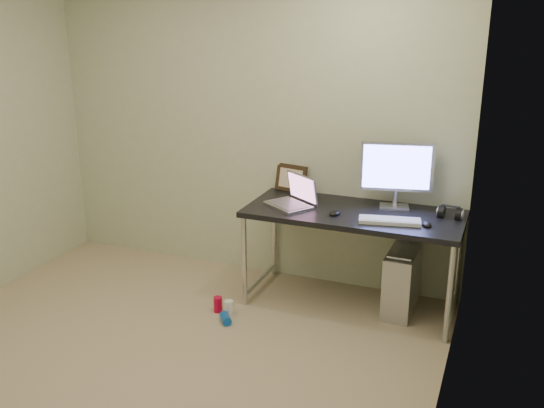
{
  "coord_description": "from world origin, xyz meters",
  "views": [
    {
      "loc": [
        1.97,
        -2.69,
        2.15
      ],
      "look_at": [
        0.47,
        1.06,
        0.85
      ],
      "focal_mm": 40.0,
      "sensor_mm": 36.0,
      "label": 1
    }
  ],
  "objects": [
    {
      "name": "picture_frame",
      "position": [
        0.37,
        1.72,
        0.86
      ],
      "size": [
        0.28,
        0.13,
        0.22
      ],
      "primitive_type": "cube",
      "rotation": [
        -0.21,
        0.0,
        -0.2
      ],
      "color": "black",
      "rests_on": "desk"
    },
    {
      "name": "cable_a",
      "position": [
        1.29,
        1.7,
        0.4
      ],
      "size": [
        0.01,
        0.16,
        0.69
      ],
      "primitive_type": "cylinder",
      "rotation": [
        0.21,
        0.0,
        0.0
      ],
      "color": "black",
      "rests_on": "ground"
    },
    {
      "name": "cable_b",
      "position": [
        1.38,
        1.68,
        0.38
      ],
      "size": [
        0.02,
        0.11,
        0.71
      ],
      "primitive_type": "cylinder",
      "rotation": [
        0.14,
        0.0,
        0.09
      ],
      "color": "black",
      "rests_on": "ground"
    },
    {
      "name": "monitor",
      "position": [
        1.23,
        1.6,
        1.04
      ],
      "size": [
        0.52,
        0.2,
        0.5
      ],
      "rotation": [
        0.0,
        0.0,
        0.22
      ],
      "color": "#B8B8BF",
      "rests_on": "desk"
    },
    {
      "name": "wall_right",
      "position": [
        1.75,
        0.0,
        1.25
      ],
      "size": [
        0.02,
        3.5,
        2.5
      ],
      "primitive_type": "cube",
      "color": "beige",
      "rests_on": "ground"
    },
    {
      "name": "desk",
      "position": [
        0.97,
        1.41,
        0.67
      ],
      "size": [
        1.57,
        0.69,
        0.75
      ],
      "color": "black",
      "rests_on": "ground"
    },
    {
      "name": "can_blue",
      "position": [
        0.21,
        0.79,
        0.03
      ],
      "size": [
        0.13,
        0.13,
        0.07
      ],
      "primitive_type": "cylinder",
      "rotation": [
        1.57,
        0.0,
        0.68
      ],
      "color": "blue",
      "rests_on": "ground"
    },
    {
      "name": "keyboard",
      "position": [
        1.26,
        1.26,
        0.76
      ],
      "size": [
        0.44,
        0.22,
        0.03
      ],
      "primitive_type": "cube",
      "rotation": [
        0.0,
        0.0,
        0.2
      ],
      "color": "silver",
      "rests_on": "desk"
    },
    {
      "name": "headphones",
      "position": [
        1.63,
        1.53,
        0.78
      ],
      "size": [
        0.17,
        0.1,
        0.11
      ],
      "rotation": [
        0.0,
        0.0,
        -0.1
      ],
      "color": "black",
      "rests_on": "desk"
    },
    {
      "name": "wall_back",
      "position": [
        0.0,
        1.75,
        1.25
      ],
      "size": [
        3.5,
        0.02,
        2.5
      ],
      "primitive_type": "cube",
      "color": "beige",
      "rests_on": "ground"
    },
    {
      "name": "laptop",
      "position": [
        0.51,
        1.38,
        0.8
      ],
      "size": [
        0.43,
        0.41,
        0.23
      ],
      "rotation": [
        0.0,
        0.0,
        -0.58
      ],
      "color": "#B8B8BF",
      "rests_on": "desk"
    },
    {
      "name": "mouse_right",
      "position": [
        1.51,
        1.29,
        0.77
      ],
      "size": [
        0.09,
        0.11,
        0.03
      ],
      "primitive_type": "ellipsoid",
      "rotation": [
        0.0,
        0.0,
        0.27
      ],
      "color": "black",
      "rests_on": "desk"
    },
    {
      "name": "mouse_left",
      "position": [
        0.86,
        1.29,
        0.77
      ],
      "size": [
        0.09,
        0.12,
        0.04
      ],
      "primitive_type": "ellipsoid",
      "rotation": [
        0.0,
        0.0,
        -0.14
      ],
      "color": "black",
      "rests_on": "desk"
    },
    {
      "name": "webcam",
      "position": [
        0.56,
        1.64,
        0.84
      ],
      "size": [
        0.05,
        0.04,
        0.12
      ],
      "rotation": [
        0.0,
        0.0,
        0.28
      ],
      "color": "silver",
      "rests_on": "desk"
    },
    {
      "name": "tower_computer",
      "position": [
        1.34,
        1.44,
        0.24
      ],
      "size": [
        0.21,
        0.46,
        0.51
      ],
      "rotation": [
        0.0,
        0.0,
        -0.02
      ],
      "color": "#B6B7BC",
      "rests_on": "ground"
    },
    {
      "name": "can_red",
      "position": [
        0.09,
        0.92,
        0.06
      ],
      "size": [
        0.07,
        0.07,
        0.12
      ],
      "primitive_type": "cylinder",
      "rotation": [
        0.0,
        0.0,
        0.07
      ],
      "color": "red",
      "rests_on": "ground"
    },
    {
      "name": "floor",
      "position": [
        0.0,
        0.0,
        0.0
      ],
      "size": [
        3.5,
        3.5,
        0.0
      ],
      "primitive_type": "plane",
      "color": "tan",
      "rests_on": "ground"
    },
    {
      "name": "can_white",
      "position": [
        0.19,
        0.89,
        0.06
      ],
      "size": [
        0.07,
        0.07,
        0.12
      ],
      "primitive_type": "cylinder",
      "rotation": [
        0.0,
        0.0,
        0.06
      ],
      "color": "white",
      "rests_on": "ground"
    }
  ]
}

